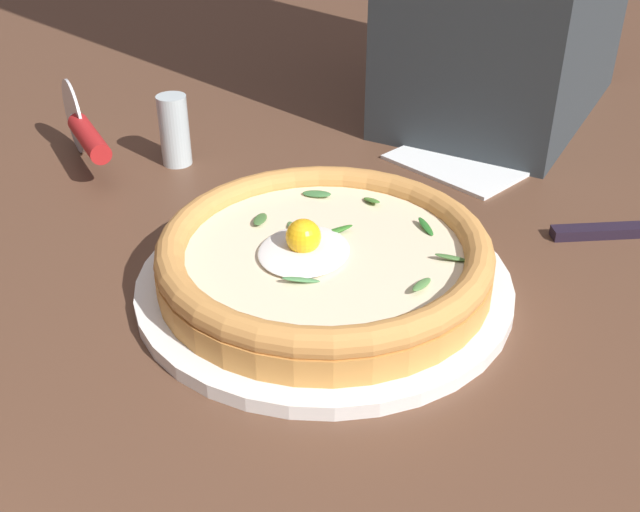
% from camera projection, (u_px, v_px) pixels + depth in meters
% --- Properties ---
extents(ground_plane, '(2.40, 2.40, 0.03)m').
position_uv_depth(ground_plane, '(339.00, 280.00, 0.68)').
color(ground_plane, brown).
rests_on(ground_plane, ground).
extents(pizza_plate, '(0.31, 0.31, 0.01)m').
position_uv_depth(pizza_plate, '(320.00, 283.00, 0.64)').
color(pizza_plate, white).
rests_on(pizza_plate, ground).
extents(pizza, '(0.27, 0.27, 0.06)m').
position_uv_depth(pizza, '(320.00, 255.00, 0.62)').
color(pizza, '#D08E43').
rests_on(pizza, pizza_plate).
extents(pizza_cutter, '(0.11, 0.13, 0.08)m').
position_uv_depth(pizza_cutter, '(84.00, 131.00, 0.82)').
color(pizza_cutter, silver).
rests_on(pizza_cutter, ground).
extents(table_knife, '(0.11, 0.21, 0.01)m').
position_uv_depth(table_knife, '(633.00, 231.00, 0.71)').
color(table_knife, silver).
rests_on(table_knife, ground).
extents(folded_napkin, '(0.14, 0.17, 0.01)m').
position_uv_depth(folded_napkin, '(456.00, 163.00, 0.84)').
color(folded_napkin, white).
rests_on(folded_napkin, ground).
extents(pepper_shaker, '(0.03, 0.03, 0.08)m').
position_uv_depth(pepper_shaker, '(174.00, 130.00, 0.82)').
color(pepper_shaker, silver).
rests_on(pepper_shaker, ground).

